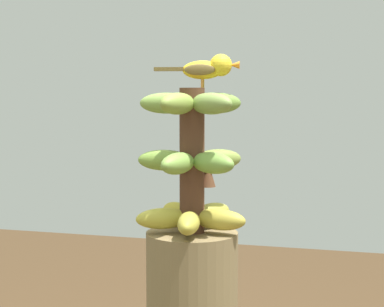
{
  "coord_description": "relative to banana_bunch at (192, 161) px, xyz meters",
  "views": [
    {
      "loc": [
        0.35,
        -1.27,
        1.28
      ],
      "look_at": [
        0.0,
        0.0,
        1.16
      ],
      "focal_mm": 59.48,
      "sensor_mm": 36.0,
      "label": 1
    }
  ],
  "objects": [
    {
      "name": "banana_bunch",
      "position": [
        0.0,
        0.0,
        0.0
      ],
      "size": [
        0.24,
        0.24,
        0.3
      ],
      "color": "#4C2D1E",
      "rests_on": "banana_tree"
    },
    {
      "name": "perched_bird",
      "position": [
        0.03,
        0.04,
        0.19
      ],
      "size": [
        0.18,
        0.06,
        0.07
      ],
      "color": "#C68933",
      "rests_on": "banana_bunch"
    }
  ]
}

